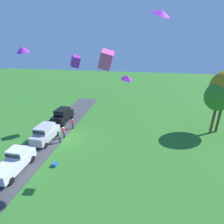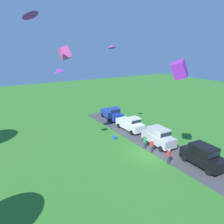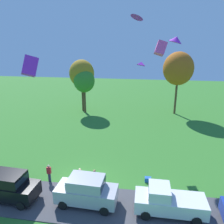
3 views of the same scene
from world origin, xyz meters
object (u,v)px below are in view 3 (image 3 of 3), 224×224
at_px(person_watching_sky, 95,178).
at_px(tree_far_left, 84,81).
at_px(car_suv_by_flagpole, 8,185).
at_px(cooler_box, 148,179).
at_px(person_beside_suv, 80,177).
at_px(kite_delta_over_trees, 176,39).
at_px(kite_box_topmost, 161,48).
at_px(kite_diamond_near_flag, 141,64).
at_px(kite_delta_mid_center, 137,16).
at_px(tree_left_of_center, 178,69).
at_px(tree_lone_near, 82,74).
at_px(kite_box_high_right, 30,66).
at_px(person_on_lawn, 49,173).
at_px(car_pickup_mid_row, 167,200).
at_px(car_suv_near_entrance, 87,190).

distance_m(person_watching_sky, tree_far_left, 22.26).
distance_m(car_suv_by_flagpole, cooler_box, 11.59).
height_order(car_suv_by_flagpole, person_beside_suv, car_suv_by_flagpole).
bearing_deg(kite_delta_over_trees, kite_box_topmost, 95.73).
distance_m(person_watching_sky, kite_box_topmost, 13.97).
distance_m(person_beside_suv, kite_diamond_near_flag, 13.47).
distance_m(person_watching_sky, kite_delta_mid_center, 18.24).
distance_m(person_beside_suv, tree_left_of_center, 25.69).
distance_m(cooler_box, kite_delta_mid_center, 17.75).
height_order(car_suv_by_flagpole, tree_lone_near, tree_lone_near).
distance_m(tree_far_left, kite_box_high_right, 20.34).
relative_size(kite_delta_over_trees, kite_box_high_right, 0.65).
relative_size(car_suv_by_flagpole, kite_delta_mid_center, 3.09).
relative_size(person_beside_suv, person_on_lawn, 1.00).
bearing_deg(person_beside_suv, kite_delta_over_trees, 9.03).
relative_size(kite_delta_over_trees, kite_delta_mid_center, 0.63).
relative_size(tree_far_left, kite_box_topmost, 6.02).
distance_m(car_pickup_mid_row, kite_diamond_near_flag, 14.32).
bearing_deg(person_on_lawn, kite_delta_over_trees, 5.80).
bearing_deg(person_beside_suv, person_on_lawn, 177.57).
bearing_deg(tree_left_of_center, kite_diamond_near_flag, -113.47).
xyz_separation_m(car_suv_by_flagpole, kite_delta_mid_center, (8.92, 14.02, 13.47)).
bearing_deg(person_beside_suv, tree_far_left, 104.33).
bearing_deg(kite_box_high_right, cooler_box, 3.77).
height_order(car_suv_near_entrance, cooler_box, car_suv_near_entrance).
bearing_deg(kite_delta_mid_center, tree_left_of_center, 58.99).
bearing_deg(car_suv_near_entrance, car_suv_by_flagpole, -176.28).
height_order(person_watching_sky, kite_box_high_right, kite_box_high_right).
bearing_deg(car_suv_by_flagpole, kite_diamond_near_flag, 50.09).
distance_m(person_on_lawn, kite_delta_mid_center, 19.19).
height_order(kite_box_topmost, kite_box_high_right, kite_box_topmost).
xyz_separation_m(car_pickup_mid_row, person_watching_sky, (-5.82, 2.13, -0.23)).
distance_m(kite_diamond_near_flag, kite_delta_over_trees, 8.62).
bearing_deg(cooler_box, car_suv_near_entrance, -141.72).
height_order(car_suv_near_entrance, kite_box_high_right, kite_box_high_right).
distance_m(person_on_lawn, kite_delta_over_trees, 15.07).
relative_size(car_pickup_mid_row, kite_box_high_right, 3.43).
xyz_separation_m(tree_far_left, tree_left_of_center, (15.75, 1.71, 2.16)).
xyz_separation_m(car_suv_near_entrance, kite_delta_mid_center, (2.74, 13.62, 13.47)).
bearing_deg(car_suv_near_entrance, tree_far_left, 105.78).
bearing_deg(tree_lone_near, person_watching_sky, -71.57).
bearing_deg(car_suv_near_entrance, kite_box_topmost, 61.10).
xyz_separation_m(cooler_box, kite_delta_over_trees, (1.38, -0.40, 11.89)).
bearing_deg(kite_box_high_right, kite_diamond_near_flag, 43.30).
distance_m(car_suv_by_flagpole, kite_box_high_right, 9.48).
relative_size(car_suv_by_flagpole, person_beside_suv, 2.74).
bearing_deg(car_pickup_mid_row, tree_left_of_center, 82.22).
height_order(car_suv_by_flagpole, tree_left_of_center, tree_left_of_center).
distance_m(kite_delta_over_trees, kite_box_high_right, 11.34).
bearing_deg(tree_left_of_center, car_pickup_mid_row, -97.78).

